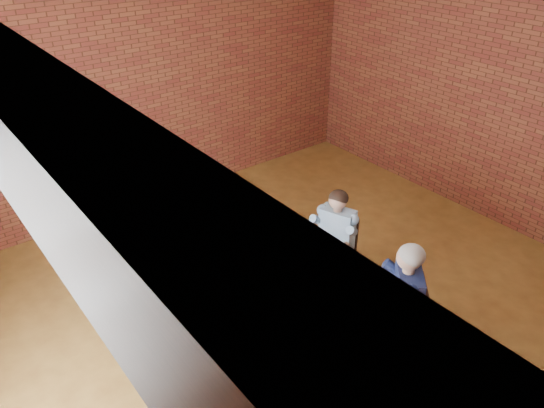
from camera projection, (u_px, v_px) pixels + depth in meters
floor at (324, 338)px, 5.18m from camera, size 7.00×7.00×0.00m
wall_back at (144, 81)px, 6.70m from camera, size 7.00×0.00×7.00m
wall_right at (543, 102)px, 6.02m from camera, size 0.00×7.00×7.00m
dining_table at (279, 312)px, 4.72m from camera, size 1.51×1.51×0.75m
chair_a at (336, 251)px, 5.61m from camera, size 0.48×0.48×0.88m
diner_a at (334, 244)px, 5.49m from camera, size 0.69×0.63×1.22m
chair_b at (190, 256)px, 5.45m from camera, size 0.54×0.54×0.98m
diner_b at (195, 246)px, 5.30m from camera, size 0.69×0.80×1.42m
chair_c at (161, 338)px, 4.49m from camera, size 0.52×0.52×0.91m
diner_c at (168, 324)px, 4.44m from camera, size 0.75×0.69×1.28m
diner_d at (303, 405)px, 3.76m from camera, size 0.69×0.73×1.23m
chair_e at (405, 323)px, 4.63m from camera, size 0.60×0.60×0.93m
diner_e at (397, 309)px, 4.56m from camera, size 0.82×0.82×1.32m
plate_a at (303, 271)px, 4.87m from camera, size 0.26×0.26×0.01m
plate_b at (244, 264)px, 4.96m from camera, size 0.26×0.26×0.01m
plate_c at (233, 306)px, 4.45m from camera, size 0.26×0.26×0.01m
plate_d at (323, 311)px, 4.40m from camera, size 0.26×0.26×0.01m
glass_a at (303, 266)px, 4.83m from camera, size 0.07×0.07×0.14m
glass_b at (277, 273)px, 4.74m from camera, size 0.07×0.07×0.14m
glass_c at (236, 285)px, 4.60m from camera, size 0.07×0.07×0.14m
glass_d at (263, 291)px, 4.53m from camera, size 0.07×0.07×0.14m
glass_e at (259, 299)px, 4.44m from camera, size 0.07×0.07×0.14m
glass_f at (281, 324)px, 4.18m from camera, size 0.07×0.07×0.14m
glass_g at (302, 301)px, 4.42m from camera, size 0.07×0.07×0.14m
glass_h at (314, 287)px, 4.57m from camera, size 0.07×0.07×0.14m
smartphone at (331, 287)px, 4.67m from camera, size 0.11×0.14×0.01m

